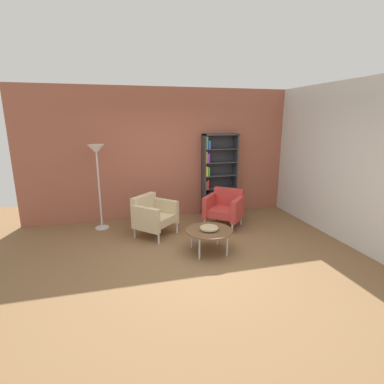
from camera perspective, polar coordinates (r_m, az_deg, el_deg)
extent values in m
plane|color=brown|center=(4.84, 1.29, -13.47)|extent=(8.32, 8.32, 0.00)
cube|color=#9E5642|center=(6.73, -4.46, 7.36)|extent=(6.40, 0.12, 2.90)
cube|color=silver|center=(6.27, 25.83, 5.49)|extent=(0.12, 5.20, 2.90)
cube|color=#333338|center=(6.77, 2.30, 3.14)|extent=(0.03, 0.30, 1.90)
cube|color=#333338|center=(7.03, 8.32, 3.42)|extent=(0.03, 0.30, 1.90)
cube|color=#333338|center=(6.77, 5.55, 11.07)|extent=(0.80, 0.30, 0.03)
cube|color=#333338|center=(7.12, 5.19, -4.12)|extent=(0.80, 0.30, 0.03)
cube|color=#333338|center=(7.02, 4.97, 3.50)|extent=(0.80, 0.02, 1.90)
cube|color=#333338|center=(7.03, 5.25, -1.63)|extent=(0.76, 0.28, 0.02)
cube|color=#333338|center=(6.95, 5.31, 0.80)|extent=(0.76, 0.28, 0.02)
cube|color=#333338|center=(6.89, 5.37, 3.29)|extent=(0.76, 0.28, 0.02)
cube|color=#333338|center=(6.84, 5.43, 5.81)|extent=(0.76, 0.28, 0.02)
cube|color=#333338|center=(6.80, 5.49, 8.37)|extent=(0.76, 0.28, 0.02)
cube|color=orange|center=(6.96, 2.53, -3.44)|extent=(0.04, 0.25, 0.19)
cube|color=orange|center=(6.95, 2.89, -3.20)|extent=(0.02, 0.21, 0.26)
cube|color=olive|center=(6.96, 3.05, -3.28)|extent=(0.02, 0.22, 0.23)
cube|color=black|center=(6.87, 2.58, -1.00)|extent=(0.04, 0.24, 0.20)
cube|color=black|center=(6.88, 2.95, -0.76)|extent=(0.03, 0.24, 0.25)
cube|color=black|center=(6.89, 3.33, -0.64)|extent=(0.03, 0.23, 0.28)
cube|color=olive|center=(6.77, 2.63, 1.40)|extent=(0.03, 0.18, 0.19)
cube|color=red|center=(6.81, 2.85, 1.58)|extent=(0.04, 0.25, 0.21)
cube|color=yellow|center=(6.73, 2.66, 4.14)|extent=(0.04, 0.23, 0.22)
cube|color=green|center=(6.74, 3.08, 4.05)|extent=(0.03, 0.22, 0.20)
cube|color=yellow|center=(6.67, 2.64, 6.81)|extent=(0.03, 0.22, 0.24)
cube|color=purple|center=(6.70, 2.99, 6.67)|extent=(0.04, 0.24, 0.20)
cube|color=green|center=(6.62, 2.78, 9.55)|extent=(0.04, 0.18, 0.27)
cube|color=blue|center=(6.68, 3.15, 9.20)|extent=(0.04, 0.24, 0.18)
cylinder|color=brown|center=(5.04, 3.35, -7.46)|extent=(0.80, 0.80, 0.02)
cylinder|color=silver|center=(4.84, 1.46, -10.96)|extent=(0.03, 0.03, 0.38)
cylinder|color=silver|center=(4.99, 6.85, -10.29)|extent=(0.03, 0.03, 0.38)
cylinder|color=silver|center=(5.26, -0.01, -8.81)|extent=(0.03, 0.03, 0.38)
cylinder|color=silver|center=(5.40, 4.97, -8.27)|extent=(0.03, 0.03, 0.38)
cylinder|color=tan|center=(5.03, 3.35, -7.25)|extent=(0.13, 0.13, 0.02)
cylinder|color=tan|center=(5.02, 3.36, -7.04)|extent=(0.32, 0.32, 0.02)
torus|color=tan|center=(5.02, 3.36, -6.91)|extent=(0.32, 0.32, 0.02)
cube|color=#B73833|center=(6.23, 6.19, -3.89)|extent=(0.86, 0.86, 0.16)
cube|color=#B73833|center=(6.40, 7.10, -0.91)|extent=(0.56, 0.51, 0.38)
cube|color=#B73833|center=(6.29, 3.50, -2.62)|extent=(0.48, 0.53, 0.46)
cube|color=#B73833|center=(6.09, 8.89, -3.34)|extent=(0.48, 0.53, 0.46)
cylinder|color=silver|center=(6.13, 2.48, -6.11)|extent=(0.04, 0.04, 0.24)
cylinder|color=silver|center=(5.93, 7.82, -6.95)|extent=(0.04, 0.04, 0.24)
cylinder|color=silver|center=(6.64, 4.52, -4.54)|extent=(0.04, 0.04, 0.24)
cylinder|color=silver|center=(6.45, 9.49, -5.25)|extent=(0.04, 0.04, 0.24)
cube|color=#C6B289|center=(5.79, -7.20, -5.37)|extent=(0.86, 0.86, 0.16)
cube|color=#C6B289|center=(5.87, -9.37, -2.41)|extent=(0.54, 0.53, 0.38)
cube|color=#C6B289|center=(5.51, -9.05, -5.24)|extent=(0.51, 0.51, 0.46)
cube|color=#C6B289|center=(5.97, -5.26, -3.57)|extent=(0.51, 0.51, 0.46)
cylinder|color=silver|center=(5.46, -6.49, -8.83)|extent=(0.04, 0.04, 0.24)
cylinder|color=silver|center=(5.91, -2.95, -6.91)|extent=(0.04, 0.04, 0.24)
cylinder|color=silver|center=(5.81, -11.10, -7.57)|extent=(0.04, 0.04, 0.24)
cylinder|color=silver|center=(6.23, -7.42, -5.88)|extent=(0.04, 0.04, 0.24)
cylinder|color=silver|center=(6.48, -17.03, -6.62)|extent=(0.28, 0.28, 0.02)
cylinder|color=silver|center=(6.24, -17.58, 0.59)|extent=(0.03, 0.03, 1.65)
cone|color=white|center=(6.11, -18.14, 7.90)|extent=(0.32, 0.32, 0.18)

